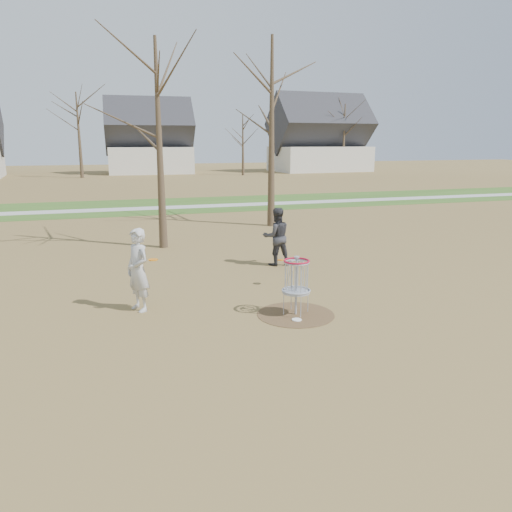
{
  "coord_description": "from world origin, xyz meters",
  "views": [
    {
      "loc": [
        -4.13,
        -10.21,
        3.93
      ],
      "look_at": [
        -0.5,
        1.5,
        1.1
      ],
      "focal_mm": 35.0,
      "sensor_mm": 36.0,
      "label": 1
    }
  ],
  "objects_px": {
    "player_standing": "(138,270)",
    "player_throwing": "(277,237)",
    "disc_grounded": "(297,320)",
    "disc_golf_basket": "(296,277)"
  },
  "relations": [
    {
      "from": "player_standing",
      "to": "player_throwing",
      "type": "relative_size",
      "value": 1.06
    },
    {
      "from": "player_standing",
      "to": "disc_grounded",
      "type": "bearing_deg",
      "value": 34.28
    },
    {
      "from": "disc_golf_basket",
      "to": "disc_grounded",
      "type": "bearing_deg",
      "value": -108.16
    },
    {
      "from": "player_throwing",
      "to": "disc_grounded",
      "type": "bearing_deg",
      "value": 77.6
    },
    {
      "from": "player_standing",
      "to": "disc_grounded",
      "type": "height_order",
      "value": "player_standing"
    },
    {
      "from": "player_throwing",
      "to": "disc_golf_basket",
      "type": "xyz_separation_m",
      "value": [
        -1.16,
        -4.64,
        -0.02
      ]
    },
    {
      "from": "disc_grounded",
      "to": "disc_golf_basket",
      "type": "relative_size",
      "value": 0.16
    },
    {
      "from": "player_standing",
      "to": "disc_grounded",
      "type": "distance_m",
      "value": 3.87
    },
    {
      "from": "player_standing",
      "to": "disc_grounded",
      "type": "xyz_separation_m",
      "value": [
        3.3,
        -1.77,
        -0.97
      ]
    },
    {
      "from": "player_throwing",
      "to": "disc_grounded",
      "type": "height_order",
      "value": "player_throwing"
    }
  ]
}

